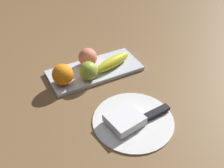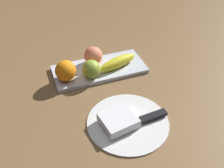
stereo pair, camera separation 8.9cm
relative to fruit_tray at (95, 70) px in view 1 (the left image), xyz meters
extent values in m
plane|color=brown|center=(0.01, 0.03, -0.01)|extent=(2.40, 2.40, 0.00)
cube|color=silver|center=(0.00, 0.00, 0.00)|extent=(0.35, 0.15, 0.02)
sphere|color=#92AC38|center=(0.04, 0.04, 0.04)|extent=(0.07, 0.07, 0.07)
ellipsoid|color=yellow|center=(-0.07, 0.02, 0.03)|extent=(0.17, 0.09, 0.04)
sphere|color=orange|center=(0.13, 0.03, 0.05)|extent=(0.08, 0.08, 0.08)
sphere|color=#EB785B|center=(0.02, -0.03, 0.04)|extent=(0.07, 0.07, 0.07)
cylinder|color=white|center=(0.00, 0.29, 0.00)|extent=(0.25, 0.25, 0.01)
cube|color=white|center=(0.03, 0.29, 0.02)|extent=(0.11, 0.11, 0.03)
cube|color=silver|center=(-0.02, 0.30, 0.00)|extent=(0.15, 0.03, 0.00)
cube|color=black|center=(-0.08, 0.30, 0.01)|extent=(0.09, 0.03, 0.01)
camera|label=1|loc=(0.32, 0.75, 0.61)|focal=42.24mm
camera|label=2|loc=(0.24, 0.79, 0.61)|focal=42.24mm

